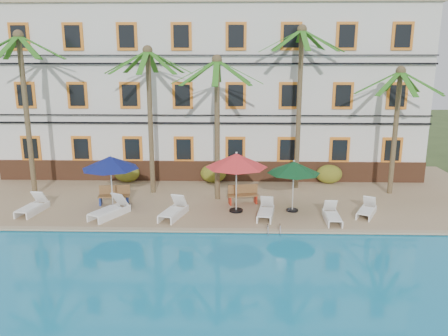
{
  "coord_description": "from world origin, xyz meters",
  "views": [
    {
      "loc": [
        1.5,
        -17.88,
        7.07
      ],
      "look_at": [
        0.95,
        3.0,
        2.0
      ],
      "focal_mm": 35.0,
      "sensor_mm": 36.0,
      "label": 1
    }
  ],
  "objects_px": {
    "palm_a": "(24,93)",
    "palm_b": "(149,100)",
    "lounger_d": "(266,211)",
    "lounger_b": "(110,210)",
    "umbrella_green": "(294,168)",
    "pool_ladder": "(274,232)",
    "umbrella_red": "(236,161)",
    "lounger_f": "(367,210)",
    "bench_right": "(243,194)",
    "lounger_c": "(174,210)",
    "bench_left": "(114,195)",
    "palm_e": "(397,112)",
    "lounger_a": "(33,207)",
    "palm_d": "(300,87)",
    "umbrella_blue": "(110,163)",
    "lounger_e": "(332,215)",
    "palm_c": "(217,107)"
  },
  "relations": [
    {
      "from": "lounger_e",
      "to": "pool_ladder",
      "type": "relative_size",
      "value": 2.39
    },
    {
      "from": "umbrella_red",
      "to": "lounger_b",
      "type": "height_order",
      "value": "umbrella_red"
    },
    {
      "from": "palm_b",
      "to": "umbrella_green",
      "type": "distance_m",
      "value": 8.18
    },
    {
      "from": "umbrella_red",
      "to": "bench_right",
      "type": "xyz_separation_m",
      "value": [
        0.31,
        1.24,
        -1.98
      ]
    },
    {
      "from": "lounger_a",
      "to": "umbrella_green",
      "type": "bearing_deg",
      "value": 2.55
    },
    {
      "from": "palm_a",
      "to": "palm_b",
      "type": "relative_size",
      "value": 1.09
    },
    {
      "from": "umbrella_red",
      "to": "lounger_f",
      "type": "bearing_deg",
      "value": -3.58
    },
    {
      "from": "palm_a",
      "to": "bench_left",
      "type": "xyz_separation_m",
      "value": [
        4.56,
        -1.3,
        -4.88
      ]
    },
    {
      "from": "lounger_c",
      "to": "lounger_f",
      "type": "xyz_separation_m",
      "value": [
        8.8,
        0.43,
        -0.04
      ]
    },
    {
      "from": "palm_d",
      "to": "bench_right",
      "type": "bearing_deg",
      "value": -136.45
    },
    {
      "from": "lounger_b",
      "to": "lounger_e",
      "type": "relative_size",
      "value": 1.21
    },
    {
      "from": "lounger_a",
      "to": "lounger_d",
      "type": "xyz_separation_m",
      "value": [
        10.82,
        -0.3,
        -0.01
      ]
    },
    {
      "from": "palm_b",
      "to": "pool_ladder",
      "type": "relative_size",
      "value": 10.29
    },
    {
      "from": "palm_d",
      "to": "umbrella_green",
      "type": "height_order",
      "value": "palm_d"
    },
    {
      "from": "palm_a",
      "to": "pool_ladder",
      "type": "xyz_separation_m",
      "value": [
        12.13,
        -4.83,
        -5.35
      ]
    },
    {
      "from": "palm_c",
      "to": "umbrella_green",
      "type": "height_order",
      "value": "palm_c"
    },
    {
      "from": "palm_e",
      "to": "umbrella_blue",
      "type": "bearing_deg",
      "value": -168.0
    },
    {
      "from": "pool_ladder",
      "to": "palm_c",
      "type": "bearing_deg",
      "value": 119.1
    },
    {
      "from": "lounger_e",
      "to": "pool_ladder",
      "type": "distance_m",
      "value": 3.05
    },
    {
      "from": "palm_e",
      "to": "lounger_a",
      "type": "distance_m",
      "value": 18.5
    },
    {
      "from": "umbrella_blue",
      "to": "palm_e",
      "type": "bearing_deg",
      "value": 12.0
    },
    {
      "from": "palm_c",
      "to": "lounger_a",
      "type": "height_order",
      "value": "palm_c"
    },
    {
      "from": "palm_c",
      "to": "bench_right",
      "type": "height_order",
      "value": "palm_c"
    },
    {
      "from": "pool_ladder",
      "to": "umbrella_red",
      "type": "bearing_deg",
      "value": 120.94
    },
    {
      "from": "bench_right",
      "to": "pool_ladder",
      "type": "xyz_separation_m",
      "value": [
        1.23,
        -3.82,
        -0.47
      ]
    },
    {
      "from": "lounger_c",
      "to": "pool_ladder",
      "type": "height_order",
      "value": "lounger_c"
    },
    {
      "from": "lounger_e",
      "to": "umbrella_green",
      "type": "bearing_deg",
      "value": 140.85
    },
    {
      "from": "lounger_a",
      "to": "lounger_f",
      "type": "bearing_deg",
      "value": 0.11
    },
    {
      "from": "umbrella_green",
      "to": "bench_right",
      "type": "bearing_deg",
      "value": 154.69
    },
    {
      "from": "palm_c",
      "to": "pool_ladder",
      "type": "relative_size",
      "value": 9.66
    },
    {
      "from": "bench_left",
      "to": "umbrella_red",
      "type": "bearing_deg",
      "value": -9.03
    },
    {
      "from": "lounger_d",
      "to": "lounger_b",
      "type": "bearing_deg",
      "value": -178.94
    },
    {
      "from": "palm_b",
      "to": "lounger_d",
      "type": "bearing_deg",
      "value": -32.34
    },
    {
      "from": "umbrella_blue",
      "to": "umbrella_red",
      "type": "relative_size",
      "value": 0.93
    },
    {
      "from": "palm_c",
      "to": "lounger_f",
      "type": "distance_m",
      "value": 8.54
    },
    {
      "from": "palm_b",
      "to": "bench_right",
      "type": "bearing_deg",
      "value": -19.94
    },
    {
      "from": "palm_a",
      "to": "palm_e",
      "type": "bearing_deg",
      "value": 2.74
    },
    {
      "from": "umbrella_green",
      "to": "bench_right",
      "type": "distance_m",
      "value": 3.05
    },
    {
      "from": "umbrella_red",
      "to": "umbrella_green",
      "type": "relative_size",
      "value": 1.17
    },
    {
      "from": "lounger_b",
      "to": "palm_b",
      "type": "bearing_deg",
      "value": 71.87
    },
    {
      "from": "palm_e",
      "to": "lounger_b",
      "type": "relative_size",
      "value": 3.08
    },
    {
      "from": "lounger_e",
      "to": "lounger_f",
      "type": "distance_m",
      "value": 1.91
    },
    {
      "from": "lounger_d",
      "to": "lounger_f",
      "type": "bearing_deg",
      "value": 4.11
    },
    {
      "from": "umbrella_red",
      "to": "lounger_a",
      "type": "distance_m",
      "value": 9.73
    },
    {
      "from": "palm_b",
      "to": "lounger_a",
      "type": "height_order",
      "value": "palm_b"
    },
    {
      "from": "palm_a",
      "to": "lounger_d",
      "type": "bearing_deg",
      "value": -13.95
    },
    {
      "from": "palm_d",
      "to": "lounger_f",
      "type": "distance_m",
      "value": 7.43
    },
    {
      "from": "umbrella_green",
      "to": "lounger_d",
      "type": "distance_m",
      "value": 2.39
    },
    {
      "from": "bench_left",
      "to": "bench_right",
      "type": "height_order",
      "value": "same"
    },
    {
      "from": "lounger_f",
      "to": "pool_ladder",
      "type": "xyz_separation_m",
      "value": [
        -4.43,
        -2.2,
        -0.26
      ]
    }
  ]
}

